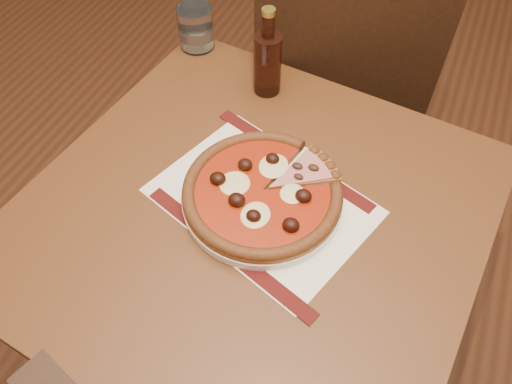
{
  "coord_description": "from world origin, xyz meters",
  "views": [
    {
      "loc": [
        0.31,
        -1.22,
        1.49
      ],
      "look_at": [
        0.09,
        -0.71,
        0.78
      ],
      "focal_mm": 35.0,
      "sensor_mm": 36.0,
      "label": 1
    }
  ],
  "objects_px": {
    "chair_far": "(333,94)",
    "bottle": "(268,61)",
    "water_glass": "(196,28)",
    "pizza": "(262,191)",
    "plate": "(262,198)",
    "table": "(252,240)"
  },
  "relations": [
    {
      "from": "table",
      "to": "bottle",
      "type": "bearing_deg",
      "value": 107.64
    },
    {
      "from": "table",
      "to": "water_glass",
      "type": "xyz_separation_m",
      "value": [
        -0.32,
        0.4,
        0.15
      ]
    },
    {
      "from": "chair_far",
      "to": "pizza",
      "type": "bearing_deg",
      "value": 69.5
    },
    {
      "from": "water_glass",
      "to": "table",
      "type": "bearing_deg",
      "value": -51.58
    },
    {
      "from": "pizza",
      "to": "bottle",
      "type": "distance_m",
      "value": 0.32
    },
    {
      "from": "table",
      "to": "chair_far",
      "type": "height_order",
      "value": "chair_far"
    },
    {
      "from": "pizza",
      "to": "plate",
      "type": "bearing_deg",
      "value": 51.25
    },
    {
      "from": "table",
      "to": "water_glass",
      "type": "relative_size",
      "value": 8.85
    },
    {
      "from": "pizza",
      "to": "bottle",
      "type": "height_order",
      "value": "bottle"
    },
    {
      "from": "bottle",
      "to": "water_glass",
      "type": "bearing_deg",
      "value": 159.17
    },
    {
      "from": "plate",
      "to": "bottle",
      "type": "distance_m",
      "value": 0.32
    },
    {
      "from": "chair_far",
      "to": "bottle",
      "type": "distance_m",
      "value": 0.42
    },
    {
      "from": "plate",
      "to": "water_glass",
      "type": "height_order",
      "value": "water_glass"
    },
    {
      "from": "chair_far",
      "to": "bottle",
      "type": "xyz_separation_m",
      "value": [
        -0.09,
        -0.28,
        0.29
      ]
    },
    {
      "from": "table",
      "to": "plate",
      "type": "distance_m",
      "value": 0.12
    },
    {
      "from": "table",
      "to": "pizza",
      "type": "distance_m",
      "value": 0.14
    },
    {
      "from": "plate",
      "to": "water_glass",
      "type": "bearing_deg",
      "value": 131.16
    },
    {
      "from": "table",
      "to": "water_glass",
      "type": "height_order",
      "value": "water_glass"
    },
    {
      "from": "pizza",
      "to": "bottle",
      "type": "relative_size",
      "value": 1.46
    },
    {
      "from": "table",
      "to": "pizza",
      "type": "bearing_deg",
      "value": 68.7
    },
    {
      "from": "water_glass",
      "to": "pizza",
      "type": "bearing_deg",
      "value": -48.88
    },
    {
      "from": "chair_far",
      "to": "bottle",
      "type": "height_order",
      "value": "bottle"
    }
  ]
}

